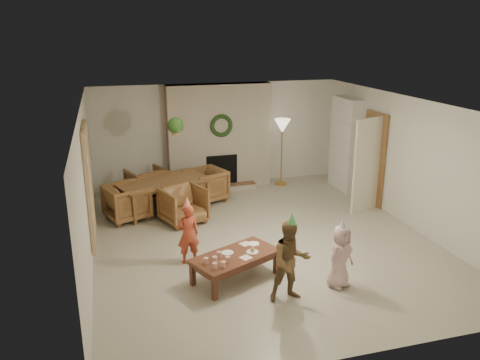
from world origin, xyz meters
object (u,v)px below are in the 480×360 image
object	(u,v)px
dining_chair_near	(184,205)
coffee_table_top	(235,256)
child_pink	(340,257)
dining_table	(164,196)
child_plaid	(291,261)
dining_chair_far	(147,184)
child_red	(188,234)
dining_chair_left	(127,202)
dining_chair_right	(206,185)

from	to	relation	value
dining_chair_near	coffee_table_top	distance (m)	2.52
child_pink	dining_table	bearing A→B (deg)	93.62
coffee_table_top	child_plaid	size ratio (longest dim) A/B	1.13
dining_chair_far	child_pink	world-z (taller)	child_pink
dining_chair_far	child_red	distance (m)	3.34
child_red	dining_chair_near	bearing A→B (deg)	-102.30
dining_chair_far	dining_chair_left	xyz separation A→B (m)	(-0.50, -1.07, 0.00)
dining_chair_near	child_pink	world-z (taller)	child_pink
dining_chair_right	coffee_table_top	xyz separation A→B (m)	(-0.30, -3.63, 0.02)
child_pink	child_plaid	bearing A→B (deg)	163.81
dining_chair_near	coffee_table_top	xyz separation A→B (m)	(0.40, -2.49, 0.02)
dining_chair_left	child_red	size ratio (longest dim) A/B	0.79
child_red	dining_table	bearing A→B (deg)	-93.70
dining_chair_left	child_pink	bearing A→B (deg)	-161.32
dining_chair_near	dining_chair_right	xyz separation A→B (m)	(0.69, 1.14, 0.00)
dining_chair_left	child_plaid	size ratio (longest dim) A/B	0.68
dining_chair_far	dining_chair_near	bearing A→B (deg)	90.00
dining_chair_near	dining_chair_left	xyz separation A→B (m)	(-1.07, 0.50, 0.00)
dining_table	child_red	xyz separation A→B (m)	(0.08, -2.53, 0.18)
dining_table	dining_chair_right	world-z (taller)	dining_chair_right
dining_chair_far	coffee_table_top	bearing A→B (deg)	83.26
dining_chair_left	child_pink	world-z (taller)	child_pink
dining_chair_right	child_red	distance (m)	3.03
dining_table	dining_chair_far	bearing A→B (deg)	90.00
dining_chair_left	child_pink	size ratio (longest dim) A/B	0.83
dining_table	child_plaid	xyz separation A→B (m)	(1.28, -4.04, 0.26)
child_plaid	child_pink	world-z (taller)	child_plaid
child_pink	dining_chair_near	bearing A→B (deg)	95.56
dining_chair_right	child_red	xyz separation A→B (m)	(-0.90, -2.89, 0.14)
child_plaid	child_pink	size ratio (longest dim) A/B	1.22
dining_chair_right	coffee_table_top	size ratio (longest dim) A/B	0.60
child_red	coffee_table_top	bearing A→B (deg)	123.44
dining_chair_near	child_plaid	world-z (taller)	child_plaid
dining_chair_near	child_plaid	xyz separation A→B (m)	(1.00, -3.25, 0.23)
dining_table	child_red	world-z (taller)	child_red
dining_chair_right	dining_table	bearing A→B (deg)	-90.00
dining_table	child_plaid	size ratio (longest dim) A/B	1.59
dining_chair_left	child_plaid	xyz separation A→B (m)	(2.07, -3.75, 0.23)
dining_chair_near	dining_chair_left	size ratio (longest dim) A/B	1.00
dining_table	dining_chair_far	size ratio (longest dim) A/B	2.34
dining_chair_left	child_pink	distance (m)	4.65
dining_table	dining_chair_near	xyz separation A→B (m)	(0.29, -0.78, 0.03)
coffee_table_top	child_red	distance (m)	0.96
child_red	child_plaid	size ratio (longest dim) A/B	0.86
dining_chair_far	dining_table	bearing A→B (deg)	90.00
dining_chair_left	dining_chair_near	bearing A→B (deg)	-135.00
coffee_table_top	dining_chair_far	bearing A→B (deg)	78.92
dining_table	dining_chair_right	size ratio (longest dim) A/B	2.34
dining_table	dining_chair_near	bearing A→B (deg)	-90.00
child_plaid	child_pink	distance (m)	0.87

